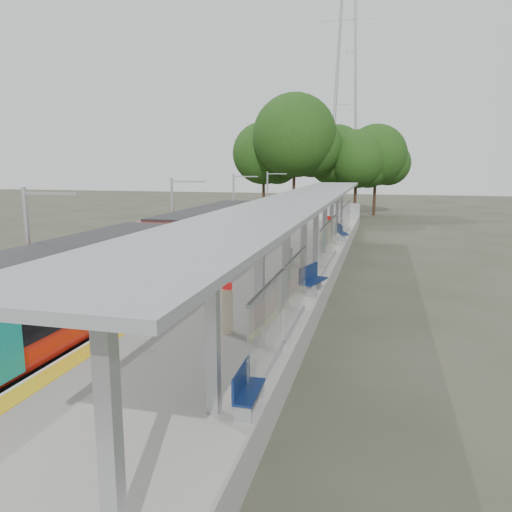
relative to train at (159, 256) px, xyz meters
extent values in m
plane|color=#474438|center=(4.50, -13.31, -2.05)|extent=(200.00, 200.00, 0.00)
cube|color=#59544C|center=(0.00, 6.69, -1.93)|extent=(3.00, 70.00, 0.24)
cube|color=gray|center=(4.50, 6.69, -1.55)|extent=(6.00, 50.00, 1.00)
cube|color=yellow|center=(1.95, 6.69, -1.04)|extent=(0.60, 50.00, 0.02)
cube|color=#9EA0A5|center=(4.50, 31.64, -0.45)|extent=(6.00, 0.10, 1.20)
cube|color=black|center=(0.00, -7.02, -1.40)|extent=(2.50, 13.50, 0.70)
cube|color=red|center=(0.00, -7.02, 0.20)|extent=(2.65, 13.50, 2.50)
cube|color=black|center=(0.00, -7.02, 0.25)|extent=(2.72, 12.96, 1.20)
cube|color=black|center=(0.00, -7.02, 1.50)|extent=(2.40, 12.82, 0.15)
cube|color=#0D837E|center=(1.36, -7.02, 0.05)|extent=(0.04, 1.30, 2.00)
cube|color=black|center=(0.00, 7.08, -1.40)|extent=(2.50, 13.50, 0.70)
cube|color=red|center=(0.00, 7.08, 0.20)|extent=(2.65, 13.50, 2.50)
cube|color=black|center=(0.00, 7.08, 0.25)|extent=(2.72, 12.96, 1.20)
cube|color=black|center=(0.00, 7.08, 1.50)|extent=(2.40, 12.82, 0.15)
cube|color=#0D837E|center=(1.36, 7.08, 0.05)|extent=(0.04, 1.30, 2.00)
cylinder|color=black|center=(0.00, 2.36, -1.70)|extent=(2.20, 0.70, 0.70)
cube|color=black|center=(0.00, 0.03, -0.05)|extent=(2.30, 0.80, 2.40)
cube|color=#9EA0A5|center=(6.50, -15.31, 0.70)|extent=(0.25, 0.25, 3.50)
cube|color=#9EA0A5|center=(6.50, -11.31, 0.70)|extent=(0.25, 0.25, 3.50)
cube|color=#9EA0A5|center=(6.50, -7.31, 0.70)|extent=(0.25, 0.25, 3.50)
cube|color=#9EA0A5|center=(6.50, -3.31, 0.70)|extent=(0.25, 0.25, 3.50)
cube|color=#9EA0A5|center=(6.50, 0.69, 0.70)|extent=(0.25, 0.25, 3.50)
cube|color=#9EA0A5|center=(6.50, 4.69, 0.70)|extent=(0.25, 0.25, 3.50)
cube|color=#9EA0A5|center=(6.50, 8.69, 0.70)|extent=(0.25, 0.25, 3.50)
cube|color=#9EA0A5|center=(6.50, 12.69, 0.70)|extent=(0.25, 0.25, 3.50)
cube|color=#9EA0A5|center=(6.50, 16.69, 0.70)|extent=(0.25, 0.25, 3.50)
cube|color=#9EA0A5|center=(6.50, 20.69, 0.70)|extent=(0.25, 0.25, 3.50)
cube|color=gray|center=(6.10, 2.69, 2.53)|extent=(3.20, 38.00, 0.16)
cylinder|color=#9EA0A5|center=(4.55, 2.69, 2.45)|extent=(0.24, 38.00, 0.24)
cube|color=silver|center=(7.20, -9.31, 0.15)|extent=(0.05, 3.70, 2.20)
cube|color=silver|center=(7.20, -5.31, 0.15)|extent=(0.05, 3.70, 2.20)
cube|color=silver|center=(7.20, 2.69, 0.15)|extent=(0.05, 3.70, 2.20)
cube|color=silver|center=(7.20, 6.69, 0.15)|extent=(0.05, 3.70, 2.20)
cube|color=silver|center=(7.20, 14.69, 0.15)|extent=(0.05, 3.70, 2.20)
cube|color=silver|center=(7.20, 18.69, 0.15)|extent=(0.05, 3.70, 2.20)
cylinder|color=#382316|center=(-4.65, 39.98, 0.44)|extent=(0.36, 0.36, 4.99)
sphere|color=#244F16|center=(-4.65, 39.98, 5.43)|extent=(7.58, 7.58, 7.58)
cylinder|color=#382316|center=(-0.35, 37.08, 1.08)|extent=(0.36, 0.36, 6.26)
sphere|color=#244F16|center=(-0.35, 37.08, 7.34)|extent=(9.52, 9.52, 9.52)
cylinder|color=#382316|center=(3.99, 41.41, 0.36)|extent=(0.36, 0.36, 4.82)
sphere|color=#244F16|center=(3.99, 41.41, 5.18)|extent=(7.33, 7.33, 7.33)
cylinder|color=#382316|center=(6.51, 40.30, 0.20)|extent=(0.36, 0.36, 4.51)
sphere|color=#244F16|center=(6.51, 40.30, 4.72)|extent=(6.86, 6.86, 6.86)
cylinder|color=#382316|center=(8.72, 42.33, 0.37)|extent=(0.36, 0.36, 4.84)
sphere|color=#244F16|center=(8.72, 42.33, 5.21)|extent=(7.36, 7.36, 7.36)
cylinder|color=#9EA0A5|center=(-1.80, -6.31, 0.65)|extent=(0.16, 0.16, 5.40)
cube|color=#9EA0A5|center=(-0.80, -6.31, 3.15)|extent=(2.00, 0.08, 0.08)
cylinder|color=#9EA0A5|center=(-1.80, 5.69, 0.65)|extent=(0.16, 0.16, 5.40)
cube|color=#9EA0A5|center=(-0.80, 5.69, 3.15)|extent=(2.00, 0.08, 0.08)
cylinder|color=#9EA0A5|center=(-1.80, 17.69, 0.65)|extent=(0.16, 0.16, 5.40)
cube|color=#9EA0A5|center=(-0.80, 17.69, 3.15)|extent=(2.00, 0.08, 0.08)
cylinder|color=#9EA0A5|center=(-1.80, 29.69, 0.65)|extent=(0.16, 0.16, 5.40)
cube|color=#9EA0A5|center=(-0.80, 29.69, 3.15)|extent=(2.00, 0.08, 0.08)
cube|color=#102250|center=(7.20, -11.02, -0.64)|extent=(0.44, 1.37, 0.05)
cube|color=#102250|center=(7.02, -11.02, -0.37)|extent=(0.09, 1.37, 0.50)
cube|color=#9EA0A5|center=(7.20, -11.56, -0.85)|extent=(0.37, 0.06, 0.40)
cube|color=#9EA0A5|center=(7.20, -10.47, -0.85)|extent=(0.37, 0.06, 0.40)
cube|color=#102250|center=(7.20, -0.99, -0.54)|extent=(0.96, 1.77, 0.07)
cube|color=#102250|center=(6.97, -0.99, -0.21)|extent=(0.53, 1.64, 0.62)
cube|color=#9EA0A5|center=(7.20, -1.67, -0.80)|extent=(0.45, 0.19, 0.50)
cube|color=#9EA0A5|center=(7.20, -0.32, -0.80)|extent=(0.45, 0.19, 0.50)
cube|color=#102250|center=(7.20, 13.69, -0.56)|extent=(0.93, 1.71, 0.07)
cube|color=#102250|center=(6.98, 13.69, -0.23)|extent=(0.52, 1.60, 0.60)
cube|color=#9EA0A5|center=(7.20, 13.04, -0.81)|extent=(0.44, 0.18, 0.48)
cube|color=#9EA0A5|center=(7.20, 14.35, -0.81)|extent=(0.44, 0.18, 0.48)
cylinder|color=beige|center=(5.26, -6.43, -0.37)|extent=(0.36, 0.36, 1.36)
cube|color=red|center=(5.26, -6.43, 0.44)|extent=(0.32, 0.09, 0.23)
cylinder|color=beige|center=(6.28, 12.42, -0.29)|extent=(0.40, 0.40, 1.52)
cube|color=red|center=(6.28, 12.42, 0.61)|extent=(0.36, 0.10, 0.25)
cylinder|color=#9EA0A5|center=(5.12, 4.50, -0.61)|extent=(0.51, 0.51, 0.89)
camera|label=1|loc=(9.75, -20.52, 4.08)|focal=35.00mm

